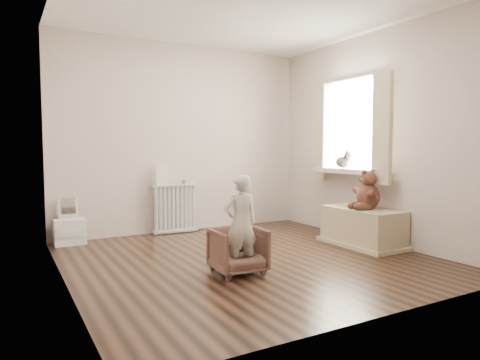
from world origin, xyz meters
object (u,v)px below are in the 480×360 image
child (241,224)px  toy_bench (363,229)px  radiator (175,205)px  armchair (238,250)px  teddy_bear (368,190)px  toy_vanity (69,222)px  plush_cat (343,161)px

child → toy_bench: size_ratio=0.95×
radiator → armchair: 2.09m
radiator → armchair: bearing=-94.5°
radiator → teddy_bear: 2.55m
armchair → toy_bench: (1.87, 0.27, -0.01)m
radiator → child: (-0.16, -2.12, 0.08)m
radiator → teddy_bear: (1.70, -1.88, 0.28)m
toy_vanity → child: child is taller
radiator → teddy_bear: size_ratio=1.46×
teddy_bear → radiator: bearing=144.0°
plush_cat → armchair: bearing=-175.9°
radiator → teddy_bear: teddy_bear is taller
radiator → teddy_bear: bearing=-47.9°
toy_bench → plush_cat: size_ratio=3.43×
toy_vanity → toy_bench: bearing=-30.0°
toy_vanity → child: (1.20, -2.09, 0.20)m
plush_cat → teddy_bear: bearing=-120.8°
toy_vanity → radiator: bearing=1.3°
radiator → toy_vanity: size_ratio=1.20×
radiator → toy_bench: bearing=-46.7°
plush_cat → child: bearing=-174.7°
child → teddy_bear: size_ratio=1.96×
armchair → child: size_ratio=0.52×
radiator → plush_cat: bearing=-35.2°
toy_bench → child: bearing=-170.2°
armchair → child: (0.00, -0.05, 0.26)m
radiator → toy_vanity: 1.37m
radiator → plush_cat: 2.33m
armchair → plush_cat: size_ratio=1.69×
armchair → toy_bench: 1.89m
toy_vanity → plush_cat: 3.53m
toy_vanity → child: bearing=-60.1°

